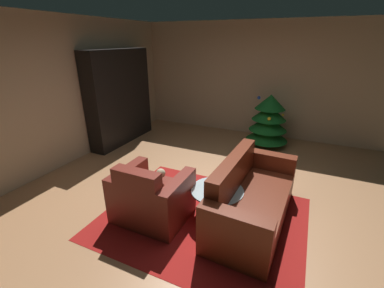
% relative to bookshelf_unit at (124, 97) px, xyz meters
% --- Properties ---
extents(ground_plane, '(7.86, 7.86, 0.00)m').
position_rel_bookshelf_unit_xyz_m(ground_plane, '(2.66, -1.58, -1.03)').
color(ground_plane, '#B37D52').
extents(wall_back, '(5.90, 0.06, 2.70)m').
position_rel_bookshelf_unit_xyz_m(wall_back, '(2.66, 1.72, 0.32)').
color(wall_back, tan).
rests_on(wall_back, ground).
extents(wall_left, '(0.06, 6.67, 2.70)m').
position_rel_bookshelf_unit_xyz_m(wall_left, '(-0.26, -1.58, 0.32)').
color(wall_left, tan).
rests_on(wall_left, ground).
extents(area_rug, '(2.65, 2.16, 0.01)m').
position_rel_bookshelf_unit_xyz_m(area_rug, '(2.82, -2.03, -1.02)').
color(area_rug, maroon).
rests_on(area_rug, ground).
extents(bookshelf_unit, '(0.38, 1.81, 2.08)m').
position_rel_bookshelf_unit_xyz_m(bookshelf_unit, '(0.00, 0.00, 0.00)').
color(bookshelf_unit, black).
rests_on(bookshelf_unit, ground).
extents(armchair_red, '(0.94, 0.78, 0.85)m').
position_rel_bookshelf_unit_xyz_m(armchair_red, '(2.18, -2.30, -0.72)').
color(armchair_red, maroon).
rests_on(armchair_red, ground).
extents(couch_red, '(0.88, 1.86, 0.86)m').
position_rel_bookshelf_unit_xyz_m(couch_red, '(3.39, -1.78, -0.73)').
color(couch_red, maroon).
rests_on(couch_red, ground).
extents(coffee_table, '(0.70, 0.70, 0.42)m').
position_rel_bookshelf_unit_xyz_m(coffee_table, '(2.97, -1.91, -0.65)').
color(coffee_table, black).
rests_on(coffee_table, ground).
extents(book_stack_on_table, '(0.24, 0.17, 0.09)m').
position_rel_bookshelf_unit_xyz_m(book_stack_on_table, '(2.95, -1.86, -0.57)').
color(book_stack_on_table, gold).
rests_on(book_stack_on_table, coffee_table).
extents(bottle_on_table, '(0.07, 0.07, 0.28)m').
position_rel_bookshelf_unit_xyz_m(bottle_on_table, '(3.05, -1.73, -0.50)').
color(bottle_on_table, '#11551F').
rests_on(bottle_on_table, coffee_table).
extents(decorated_tree, '(0.92, 0.92, 1.18)m').
position_rel_bookshelf_unit_xyz_m(decorated_tree, '(3.15, 0.98, -0.44)').
color(decorated_tree, brown).
rests_on(decorated_tree, ground).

